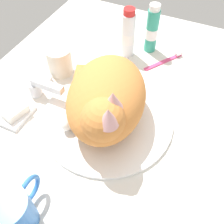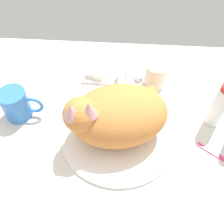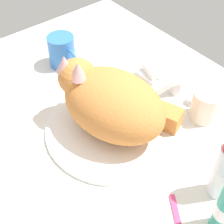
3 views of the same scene
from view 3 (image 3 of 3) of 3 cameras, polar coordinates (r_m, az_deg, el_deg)
The scene contains 9 objects.
ground_plane at distance 85.58cm, azimuth 0.27°, elevation -3.54°, with size 110.00×82.50×3.00cm, color silver.
sink_basin at distance 84.09cm, azimuth 0.27°, elevation -2.64°, with size 33.69×33.69×1.00cm, color white.
faucet at distance 93.18cm, azimuth 10.23°, elevation 4.22°, with size 14.21×11.23×6.19cm.
cat at distance 78.72cm, azimuth -0.18°, elevation 1.79°, with size 29.46×25.91×17.47cm.
coffee_mug at distance 102.28cm, azimuth -8.35°, elevation 10.05°, with size 12.22×7.87×9.46cm.
rinse_cup at distance 87.65cm, azimuth 15.46°, elevation 1.09°, with size 7.23×7.23×8.17cm.
soap_dish at distance 99.82cm, azimuth 6.98°, elevation 6.23°, with size 9.00×6.40×1.20cm, color white.
soap_bar at distance 98.79cm, azimuth 7.07°, elevation 6.98°, with size 6.20×4.39×2.12cm, color white.
toothpaste_bottle at distance 71.14cm, azimuth 18.24°, elevation -9.37°, with size 4.14×4.14×15.68cm.
Camera 3 is at (43.89, -35.57, 62.78)cm, focal length 54.41 mm.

